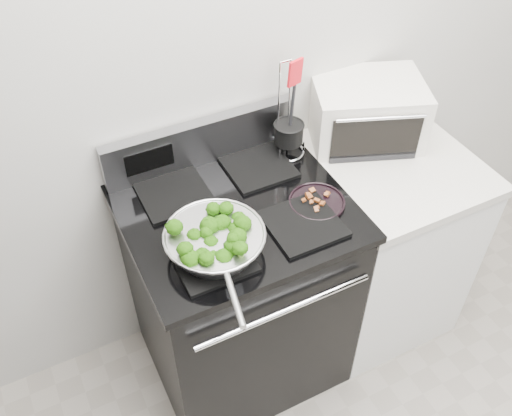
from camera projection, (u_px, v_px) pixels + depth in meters
back_wall at (269, 44)px, 2.04m from camera, size 4.00×0.02×2.70m
gas_range at (239, 290)px, 2.32m from camera, size 0.79×0.69×1.13m
counter at (377, 240)px, 2.56m from camera, size 0.62×0.68×0.92m
skillet at (215, 241)px, 1.82m from camera, size 0.33×0.52×0.07m
broccoli_pile at (215, 236)px, 1.81m from camera, size 0.26×0.26×0.09m
bacon_plate at (317, 200)px, 2.01m from camera, size 0.20×0.20×0.04m
utensil_holder at (288, 138)px, 2.18m from camera, size 0.13×0.13×0.41m
toaster_oven at (366, 111)px, 2.27m from camera, size 0.52×0.46×0.25m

